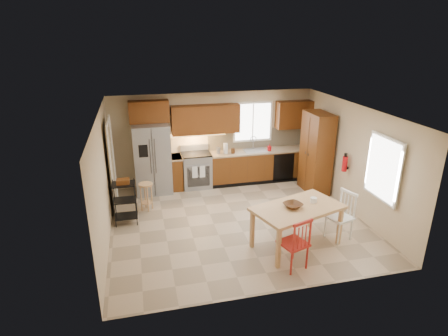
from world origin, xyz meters
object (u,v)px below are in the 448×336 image
range_stove (197,171)px  soap_bottle (269,147)px  utility_cart (125,202)px  chair_white (339,216)px  table_jar (313,201)px  table_bowl (293,208)px  bar_stool (146,197)px  refrigerator (152,159)px  pantry (316,153)px  chair_red (293,242)px  dining_table (296,227)px  fire_extinguisher (345,164)px

range_stove → soap_bottle: bearing=-2.4°
soap_bottle → utility_cart: bearing=-157.8°
chair_white → table_jar: size_ratio=6.28×
chair_white → table_bowl: (-1.06, -0.05, 0.34)m
soap_bottle → bar_stool: soap_bottle is taller
range_stove → soap_bottle: soap_bottle is taller
refrigerator → pantry: bearing=-12.6°
soap_bottle → chair_white: 3.33m
chair_red → utility_cart: bearing=122.8°
pantry → bar_stool: bearing=-178.1°
table_jar → utility_cart: size_ratio=0.16×
range_stove → bar_stool: bearing=-140.8°
pantry → range_stove: bearing=161.7°
range_stove → refrigerator: bearing=-177.0°
soap_bottle → utility_cart: soap_bottle is taller
table_bowl → utility_cart: bearing=151.3°
dining_table → table_bowl: (-0.11, 0.00, 0.43)m
bar_stool → dining_table: bearing=-50.1°
pantry → utility_cart: (-4.84, -0.69, -0.56)m
chair_white → utility_cart: bearing=50.3°
bar_stool → utility_cart: 0.73m
pantry → table_jar: size_ratio=13.12×
range_stove → soap_bottle: 2.10m
fire_extinguisher → refrigerator: bearing=155.5°
range_stove → soap_bottle: (2.03, -0.08, 0.54)m
pantry → utility_cart: size_ratio=2.13×
dining_table → table_jar: 0.60m
refrigerator → pantry: 4.23m
dining_table → table_jar: bearing=-2.0°
bar_stool → table_bowl: bearing=-51.1°
pantry → chair_red: (-1.92, -3.07, -0.55)m
dining_table → table_jar: size_ratio=10.69×
chair_red → soap_bottle: bearing=58.4°
fire_extinguisher → table_jar: fire_extinguisher is taller
chair_white → table_jar: (-0.58, 0.06, 0.37)m
soap_bottle → bar_stool: bearing=-163.0°
utility_cart → range_stove: bearing=43.2°
dining_table → refrigerator: bearing=109.5°
soap_bottle → chair_red: soap_bottle is taller
chair_red → bar_stool: size_ratio=1.49×
soap_bottle → dining_table: (-0.62, -3.32, -0.58)m
chair_white → table_jar: 0.69m
chair_red → table_jar: bearing=28.3°
chair_white → chair_red: bearing=100.3°
table_bowl → bar_stool: size_ratio=0.51×
range_stove → chair_white: size_ratio=0.92×
chair_red → refrigerator: bearing=101.0°
dining_table → bar_stool: (-2.80, 2.27, -0.08)m
soap_bottle → table_bowl: bearing=-102.3°
table_jar → utility_cart: 4.01m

